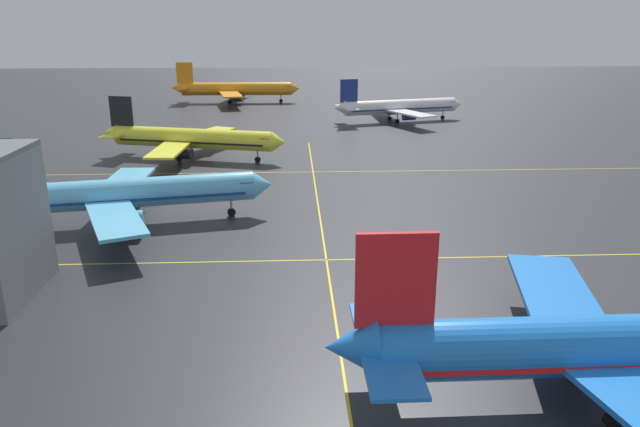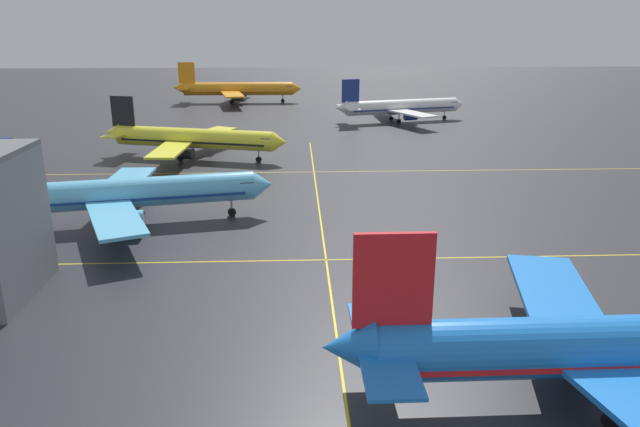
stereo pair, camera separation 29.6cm
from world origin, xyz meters
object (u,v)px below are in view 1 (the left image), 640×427
Objects in this scene: airliner_far_right_stand at (235,89)px; airliner_far_left_stand at (399,107)px; airliner_front_gate at (622,346)px; airliner_second_row at (124,194)px; airliner_third_row at (191,139)px.

airliner_far_left_stand is at bearing -40.88° from airliner_far_right_stand.
airliner_front_gate reaches higher than airliner_far_left_stand.
airliner_far_right_stand is (3.64, 112.28, 0.25)m from airliner_second_row.
airliner_third_row is (-38.65, 73.98, -0.42)m from airliner_front_gate.
airliner_third_row is 1.02× the size of airliner_far_left_stand.
airliner_far_right_stand is at bearing 88.14° from airliner_second_row.
airliner_second_row is 36.09m from airliner_third_row.
airliner_far_right_stand is (1.21, 76.27, 0.38)m from airliner_third_row.
airliner_second_row reaches higher than airliner_third_row.
airliner_front_gate is 83.47m from airliner_third_row.
airliner_third_row is at bearing 117.59° from airliner_front_gate.
airliner_third_row is 0.90× the size of airliner_far_right_stand.
airliner_front_gate reaches higher than airliner_far_right_stand.
airliner_front_gate is at bearing -76.01° from airliner_far_right_stand.
airliner_front_gate is at bearing -42.74° from airliner_second_row.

